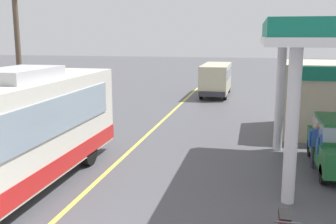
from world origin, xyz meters
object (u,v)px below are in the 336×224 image
minibus_opposing_lane (216,77)px  pedestrian_near_pump (316,143)px  pedestrian_by_shop (325,150)px  coach_bus_main (4,141)px

minibus_opposing_lane → pedestrian_near_pump: bearing=-73.0°
minibus_opposing_lane → pedestrian_by_shop: minibus_opposing_lane is taller
coach_bus_main → pedestrian_by_shop: bearing=22.4°
coach_bus_main → pedestrian_by_shop: (9.25, 3.80, -0.79)m
coach_bus_main → pedestrian_near_pump: 10.24m
pedestrian_near_pump → pedestrian_by_shop: 0.84m
coach_bus_main → minibus_opposing_lane: (4.01, 21.32, -0.25)m
minibus_opposing_lane → pedestrian_by_shop: size_ratio=3.69×
pedestrian_near_pump → pedestrian_by_shop: size_ratio=1.00×
pedestrian_near_pump → pedestrian_by_shop: same height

